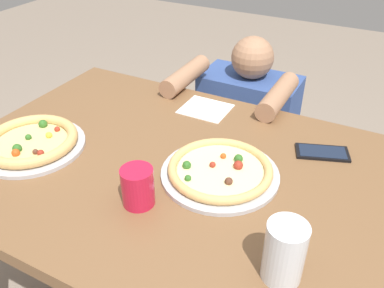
{
  "coord_description": "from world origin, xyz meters",
  "views": [
    {
      "loc": [
        0.49,
        -0.79,
        1.43
      ],
      "look_at": [
        0.03,
        0.08,
        0.78
      ],
      "focal_mm": 38.23,
      "sensor_mm": 36.0,
      "label": 1
    }
  ],
  "objects_px": {
    "pizza_near": "(31,142)",
    "pizza_far": "(220,171)",
    "drink_cup_colored": "(138,187)",
    "water_cup_clear": "(284,252)",
    "cell_phone": "(322,152)",
    "diner_seated": "(244,144)"
  },
  "relations": [
    {
      "from": "pizza_near",
      "to": "pizza_far",
      "type": "distance_m",
      "value": 0.57
    },
    {
      "from": "pizza_near",
      "to": "pizza_far",
      "type": "xyz_separation_m",
      "value": [
        0.55,
        0.14,
        -0.0
      ]
    },
    {
      "from": "drink_cup_colored",
      "to": "water_cup_clear",
      "type": "distance_m",
      "value": 0.38
    },
    {
      "from": "drink_cup_colored",
      "to": "water_cup_clear",
      "type": "relative_size",
      "value": 0.74
    },
    {
      "from": "pizza_far",
      "to": "water_cup_clear",
      "type": "distance_m",
      "value": 0.35
    },
    {
      "from": "pizza_far",
      "to": "drink_cup_colored",
      "type": "height_order",
      "value": "drink_cup_colored"
    },
    {
      "from": "pizza_near",
      "to": "water_cup_clear",
      "type": "xyz_separation_m",
      "value": [
        0.79,
        -0.1,
        0.05
      ]
    },
    {
      "from": "pizza_near",
      "to": "pizza_far",
      "type": "height_order",
      "value": "same"
    },
    {
      "from": "drink_cup_colored",
      "to": "pizza_near",
      "type": "bearing_deg",
      "value": 172.53
    },
    {
      "from": "pizza_near",
      "to": "cell_phone",
      "type": "distance_m",
      "value": 0.85
    },
    {
      "from": "water_cup_clear",
      "to": "diner_seated",
      "type": "relative_size",
      "value": 0.15
    },
    {
      "from": "pizza_near",
      "to": "diner_seated",
      "type": "height_order",
      "value": "diner_seated"
    },
    {
      "from": "water_cup_clear",
      "to": "cell_phone",
      "type": "relative_size",
      "value": 0.82
    },
    {
      "from": "pizza_near",
      "to": "drink_cup_colored",
      "type": "relative_size",
      "value": 3.07
    },
    {
      "from": "pizza_near",
      "to": "cell_phone",
      "type": "height_order",
      "value": "pizza_near"
    },
    {
      "from": "pizza_near",
      "to": "drink_cup_colored",
      "type": "bearing_deg",
      "value": -7.47
    },
    {
      "from": "drink_cup_colored",
      "to": "cell_phone",
      "type": "distance_m",
      "value": 0.55
    },
    {
      "from": "cell_phone",
      "to": "diner_seated",
      "type": "bearing_deg",
      "value": 131.07
    },
    {
      "from": "drink_cup_colored",
      "to": "water_cup_clear",
      "type": "xyz_separation_m",
      "value": [
        0.38,
        -0.05,
        0.02
      ]
    },
    {
      "from": "diner_seated",
      "to": "cell_phone",
      "type": "bearing_deg",
      "value": -48.93
    },
    {
      "from": "pizza_near",
      "to": "pizza_far",
      "type": "relative_size",
      "value": 0.97
    },
    {
      "from": "drink_cup_colored",
      "to": "water_cup_clear",
      "type": "height_order",
      "value": "water_cup_clear"
    }
  ]
}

